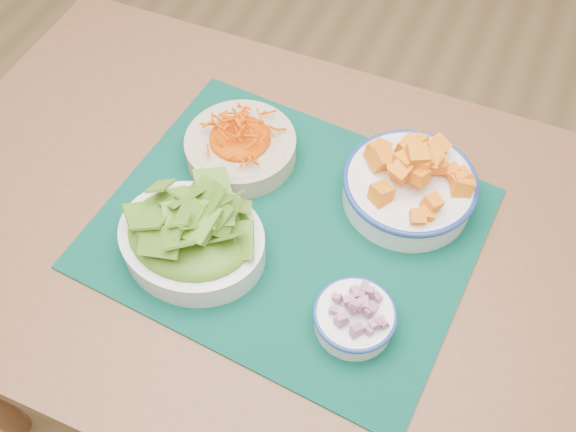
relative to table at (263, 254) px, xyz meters
The scene contains 7 objects.
ground 0.71m from the table, behind, with size 4.00×4.00×0.00m, color #9D7B4C.
table is the anchor object (origin of this frame).
placemat 0.11m from the table, ahead, with size 0.57×0.47×0.00m, color #012B23.
carrot_bowl 0.20m from the table, 129.53° to the left, with size 0.24×0.24×0.07m.
squash_bowl 0.29m from the table, 34.51° to the left, with size 0.27×0.27×0.11m.
lettuce_bowl 0.19m from the table, 126.80° to the right, with size 0.23×0.20×0.10m.
onion_bowl 0.26m from the table, 28.89° to the right, with size 0.15×0.15×0.06m.
Camera 1 is at (0.57, -0.53, 1.60)m, focal length 40.00 mm.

